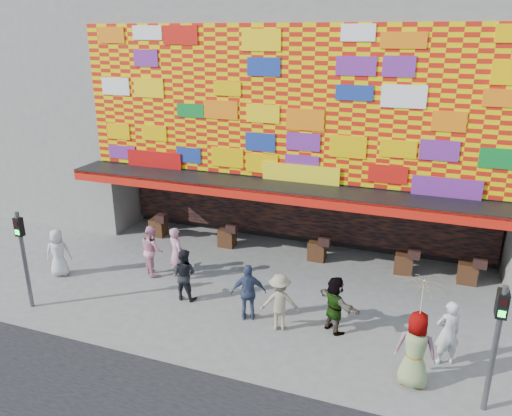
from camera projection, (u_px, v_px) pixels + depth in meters
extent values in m
plane|color=slate|center=(244.00, 320.00, 14.19)|extent=(90.00, 90.00, 0.00)
cube|color=gray|center=(319.00, 66.00, 19.10)|extent=(15.00, 8.00, 7.00)
cube|color=black|center=(320.00, 184.00, 21.65)|extent=(15.00, 6.00, 3.00)
cube|color=gray|center=(123.00, 192.00, 20.50)|extent=(0.40, 2.00, 3.00)
cube|color=black|center=(281.00, 186.00, 16.20)|extent=(15.20, 1.60, 0.12)
cube|color=red|center=(274.00, 198.00, 15.56)|extent=(15.20, 0.04, 0.35)
cube|color=#EBD100|center=(288.00, 105.00, 15.84)|extent=(14.80, 0.08, 4.90)
cube|color=black|center=(300.00, 205.00, 18.85)|extent=(14.00, 0.25, 2.50)
cube|color=gray|center=(49.00, 71.00, 23.51)|extent=(11.00, 8.00, 12.00)
cylinder|color=#59595B|center=(25.00, 261.00, 14.39)|extent=(0.12, 0.12, 3.00)
cube|color=black|center=(19.00, 227.00, 14.04)|extent=(0.22, 0.18, 0.55)
cube|color=black|center=(16.00, 224.00, 13.91)|extent=(0.14, 0.02, 0.14)
cube|color=#19E533|center=(17.00, 232.00, 14.00)|extent=(0.14, 0.02, 0.14)
cylinder|color=#59595B|center=(494.00, 350.00, 10.34)|extent=(0.12, 0.12, 3.00)
cube|color=black|center=(502.00, 306.00, 9.99)|extent=(0.22, 0.18, 0.55)
cube|color=black|center=(504.00, 302.00, 9.86)|extent=(0.14, 0.02, 0.14)
cube|color=#19E533|center=(502.00, 314.00, 9.95)|extent=(0.14, 0.02, 0.14)
imported|color=beige|center=(58.00, 253.00, 16.54)|extent=(0.95, 0.83, 1.63)
imported|color=#C98299|center=(176.00, 253.00, 16.31)|extent=(0.78, 0.69, 1.79)
imported|color=black|center=(184.00, 274.00, 15.07)|extent=(0.79, 0.62, 1.63)
imported|color=gray|center=(280.00, 302.00, 13.51)|extent=(1.20, 0.91, 1.64)
imported|color=#394565|center=(249.00, 292.00, 13.97)|extent=(1.07, 0.75, 1.68)
imported|color=gray|center=(335.00, 305.00, 13.40)|extent=(1.48, 1.30, 1.63)
imported|color=gray|center=(415.00, 350.00, 11.29)|extent=(0.93, 0.62, 1.88)
imported|color=silver|center=(448.00, 333.00, 12.08)|extent=(0.74, 0.63, 1.71)
imported|color=pink|center=(152.00, 250.00, 16.65)|extent=(1.06, 1.04, 1.72)
imported|color=beige|center=(422.00, 300.00, 10.86)|extent=(1.33, 1.35, 1.04)
cylinder|color=#4C3326|center=(417.00, 338.00, 11.18)|extent=(0.02, 0.02, 1.00)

